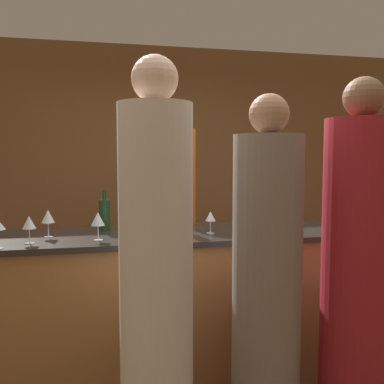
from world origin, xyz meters
TOP-DOWN VIEW (x-y plane):
  - ground_plane at (0.00, 0.00)m, footprint 14.00×14.00m
  - back_wall at (-0.00, 2.38)m, footprint 8.00×0.08m
  - bar_counter at (0.00, 0.00)m, footprint 2.59×0.69m
  - bartender at (-0.02, 0.84)m, footprint 0.39×0.39m
  - guest_0 at (0.65, -0.80)m, footprint 0.37×0.37m
  - guest_1 at (-0.36, -0.79)m, footprint 0.33×0.33m
  - guest_2 at (0.20, -0.71)m, footprint 0.35×0.35m
  - wine_bottle_0 at (-0.27, 0.29)m, footprint 0.08×0.08m
  - wine_bottle_1 at (-0.58, 0.18)m, footprint 0.07×0.07m
  - wine_bottle_2 at (-0.09, -0.03)m, footprint 0.08×0.08m
  - wine_glass_0 at (0.57, -0.02)m, footprint 0.07×0.07m
  - wine_glass_2 at (0.07, -0.09)m, footprint 0.07×0.07m
  - wine_glass_3 at (-1.00, -0.19)m, footprint 0.07×0.07m
  - wine_glass_4 at (-0.62, -0.17)m, footprint 0.08×0.08m
  - wine_glass_5 at (-0.91, -0.01)m, footprint 0.08×0.08m

SIDE VIEW (x-z plane):
  - ground_plane at x=0.00m, z-range 0.00..0.00m
  - bar_counter at x=0.00m, z-range 0.00..1.03m
  - guest_2 at x=0.20m, z-range -0.06..1.75m
  - guest_0 at x=0.65m, z-range -0.07..1.83m
  - bartender at x=-0.02m, z-range -0.07..1.90m
  - guest_1 at x=-0.36m, z-range -0.06..1.89m
  - wine_glass_2 at x=0.07m, z-range 1.06..1.20m
  - wine_bottle_1 at x=-0.58m, z-range 1.00..1.27m
  - wine_glass_0 at x=0.57m, z-range 1.07..1.21m
  - wine_bottle_2 at x=-0.09m, z-range 1.00..1.29m
  - wine_glass_3 at x=-1.00m, z-range 1.07..1.22m
  - wine_glass_4 at x=-0.62m, z-range 1.07..1.23m
  - wine_glass_5 at x=-0.91m, z-range 1.07..1.24m
  - wine_bottle_0 at x=-0.27m, z-range 1.00..1.31m
  - back_wall at x=0.00m, z-range 0.00..2.80m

